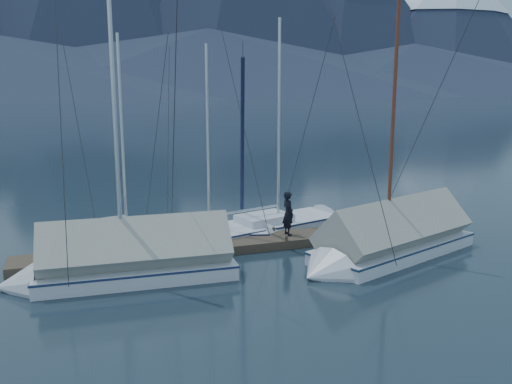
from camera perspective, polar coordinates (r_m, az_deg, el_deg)
ground at (r=19.60m, az=1.93°, el=-7.42°), size 1000.00×1000.00×0.00m
mountain_range at (r=391.42m, az=-18.30°, el=18.55°), size 877.00×584.00×150.50m
dock at (r=21.35m, az=0.00°, el=-5.51°), size 18.00×1.50×0.54m
mooring_posts at (r=21.13m, az=-1.29°, el=-5.01°), size 15.12×1.52×0.35m
sailboat_open_left at (r=23.08m, az=-12.31°, el=-4.35°), size 7.09×3.59×9.03m
sailboat_open_mid at (r=22.56m, az=-3.77°, el=-4.49°), size 6.76×3.55×8.60m
sailboat_open_right at (r=24.05m, az=3.31°, el=-3.43°), size 7.71×4.02×9.82m
sailboat_covered_near at (r=20.49m, az=13.32°, el=-5.36°), size 8.38×5.01×10.44m
sailboat_covered_far at (r=18.31m, az=-14.35°, el=-7.45°), size 7.63×3.20×10.55m
person at (r=21.62m, az=3.40°, el=-2.25°), size 0.47×0.68×1.77m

